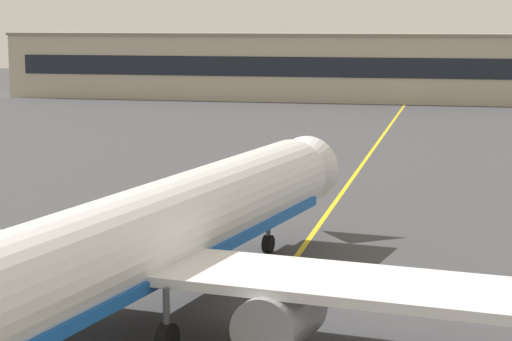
{
  "coord_description": "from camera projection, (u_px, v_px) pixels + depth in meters",
  "views": [
    {
      "loc": [
        9.31,
        -22.13,
        11.74
      ],
      "look_at": [
        -0.04,
        17.93,
        5.55
      ],
      "focal_mm": 70.96,
      "sensor_mm": 36.0,
      "label": 1
    }
  ],
  "objects": [
    {
      "name": "taxiway_centreline",
      "position": [
        308.0,
        240.0,
        54.04
      ],
      "size": [
        5.02,
        179.95,
        0.01
      ],
      "primitive_type": "cube",
      "rotation": [
        0.0,
        0.0,
        0.03
      ],
      "color": "yellow",
      "rests_on": "ground"
    },
    {
      "name": "airliner_foreground",
      "position": [
        126.0,
        248.0,
        37.31
      ],
      "size": [
        32.36,
        41.41,
        11.65
      ],
      "color": "white",
      "rests_on": "ground"
    },
    {
      "name": "terminal_building",
      "position": [
        472.0,
        68.0,
        142.36
      ],
      "size": [
        136.52,
        12.4,
        9.67
      ],
      "color": "#B2A893",
      "rests_on": "ground"
    }
  ]
}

